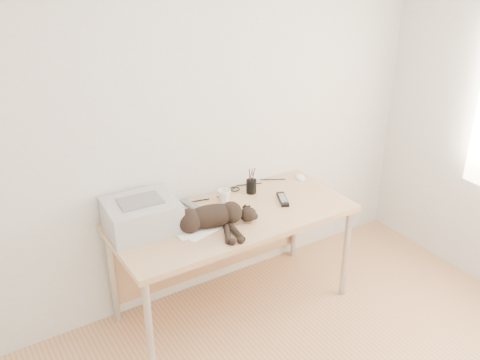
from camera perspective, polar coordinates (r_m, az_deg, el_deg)
wall_back at (r=3.55m, az=-3.82°, el=6.59°), size 3.50×0.00×3.50m
desk at (r=3.62m, az=-1.43°, el=-5.04°), size 1.60×0.70×0.74m
printer at (r=3.35m, az=-10.47°, el=-3.72°), size 0.45×0.39×0.20m
papers at (r=3.36m, az=-4.51°, el=-5.04°), size 0.34×0.27×0.01m
cat at (r=3.33m, az=-3.33°, el=-4.07°), size 0.67×0.42×0.16m
mug at (r=3.64m, az=-1.70°, el=-1.68°), size 0.13×0.13×0.09m
pen_cup at (r=3.76m, az=1.21°, el=-0.65°), size 0.07×0.07×0.18m
remote_grey at (r=3.60m, az=-5.28°, el=-2.71°), size 0.08×0.20×0.02m
remote_black at (r=3.68m, az=4.58°, el=-2.07°), size 0.13×0.20×0.02m
mouse at (r=4.01m, az=6.45°, el=0.47°), size 0.11×0.14×0.04m
cable_tangle at (r=3.73m, az=-3.21°, el=-1.70°), size 1.36×0.08×0.01m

